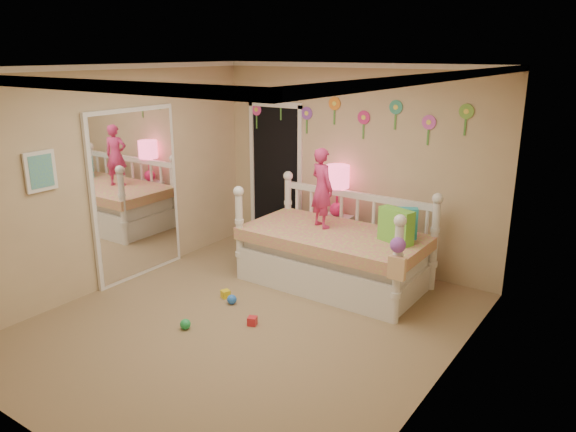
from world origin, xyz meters
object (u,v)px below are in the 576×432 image
Objects in this scene: child at (322,188)px; nightstand at (336,239)px; daybed at (334,237)px; table_lamp at (337,183)px.

child reaches higher than nightstand.
daybed is at bearing -173.98° from child.
daybed reaches higher than nightstand.
nightstand is at bearing -55.72° from child.
nightstand is 0.77m from table_lamp.
child reaches higher than table_lamp.
daybed is 3.44× the size of nightstand.
daybed is at bearing -61.89° from table_lamp.
daybed is at bearing -67.56° from nightstand.
table_lamp is (-0.34, 0.64, 0.50)m from daybed.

